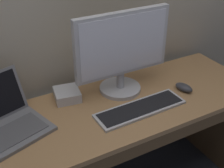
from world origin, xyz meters
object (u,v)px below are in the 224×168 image
at_px(laptop_space_gray, 7,121).
at_px(computer_mouse, 184,87).
at_px(wired_keyboard, 140,109).
at_px(external_drive_box, 67,94).
at_px(external_monitor, 122,51).

bearing_deg(laptop_space_gray, computer_mouse, -8.16).
xyz_separation_m(wired_keyboard, external_drive_box, (-0.29, 0.28, 0.02)).
bearing_deg(computer_mouse, external_monitor, 136.89).
bearing_deg(laptop_space_gray, wired_keyboard, -15.46).
relative_size(laptop_space_gray, computer_mouse, 3.74).
bearing_deg(external_drive_box, wired_keyboard, -43.86).
bearing_deg(external_monitor, wired_keyboard, -91.56).
bearing_deg(wired_keyboard, computer_mouse, 6.91).
relative_size(wired_keyboard, external_drive_box, 3.50).
bearing_deg(wired_keyboard, laptop_space_gray, 164.54).
distance_m(laptop_space_gray, external_drive_box, 0.35).
relative_size(laptop_space_gray, external_monitor, 0.74).
bearing_deg(external_monitor, external_drive_box, 165.61).
height_order(laptop_space_gray, wired_keyboard, laptop_space_gray).
distance_m(wired_keyboard, computer_mouse, 0.32).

